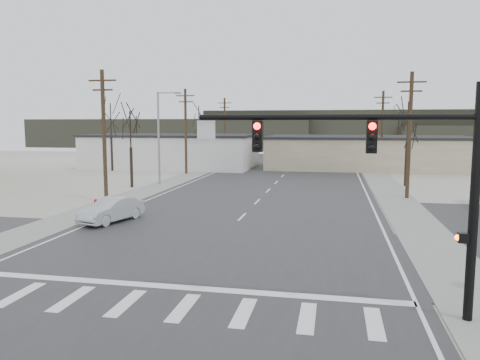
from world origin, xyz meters
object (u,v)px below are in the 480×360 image
Objects in this scene: fire_hydrant at (96,205)px; car_far_a at (283,162)px; traffic_signal_mast at (408,168)px; sedan_crossing at (112,210)px; car_far_b at (278,158)px.

car_far_a reaches higher than fire_hydrant.
traffic_signal_mast is at bearing 111.25° from car_far_a.
car_far_a is (6.52, 35.96, 0.07)m from sedan_crossing.
traffic_signal_mast reaches higher than sedan_crossing.
car_far_a is at bearing 100.66° from traffic_signal_mast.
traffic_signal_mast is 57.80m from car_far_b.
fire_hydrant is 0.20× the size of sedan_crossing.
car_far_b is at bearing 80.10° from fire_hydrant.
traffic_signal_mast is 2.35× the size of car_far_b.
car_far_a is 9.71m from car_far_b.
traffic_signal_mast is 23.39m from fire_hydrant.
sedan_crossing is (-15.39, 11.16, -3.90)m from traffic_signal_mast.
traffic_signal_mast reaches higher than car_far_a.
car_far_b is at bearing 100.67° from traffic_signal_mast.
fire_hydrant is 34.19m from car_far_a.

